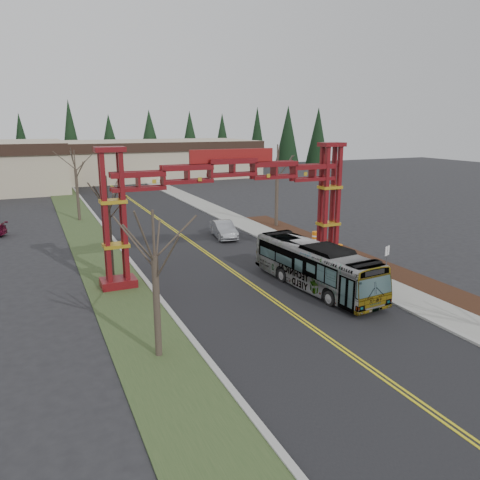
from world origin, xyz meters
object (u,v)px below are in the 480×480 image
transit_bus (315,266)px  barrel_mid (339,250)px  retail_building_east (153,159)px  silver_sedan (224,229)px  barrel_north (315,238)px  bare_tree_median_near (154,257)px  bare_tree_right_far (277,168)px  bare_tree_median_far (75,170)px  barrel_south (335,252)px  gateway_arch (232,188)px  street_sign (387,256)px  bare_tree_median_mid (108,206)px

transit_bus → barrel_mid: bearing=38.1°
retail_building_east → silver_sedan: size_ratio=8.10×
barrel_north → barrel_mid: bearing=-96.7°
silver_sedan → bare_tree_median_near: (-11.29, -19.75, 3.93)m
barrel_mid → bare_tree_median_near: bearing=-149.3°
bare_tree_right_far → barrel_mid: bare_tree_right_far is taller
retail_building_east → transit_bus: 67.64m
bare_tree_median_far → barrel_north: bearing=-46.7°
retail_building_east → bare_tree_right_far: bare_tree_right_far is taller
retail_building_east → barrel_north: 57.67m
transit_bus → barrel_mid: size_ratio=10.98×
bare_tree_median_far → barrel_south: 29.17m
transit_bus → barrel_south: (5.29, 5.22, -1.02)m
gateway_arch → street_sign: gateway_arch is taller
street_sign → barrel_mid: (0.57, 6.01, -1.19)m
barrel_north → retail_building_east: bearing=89.8°
silver_sedan → bare_tree_median_mid: bearing=-139.1°
bare_tree_median_near → street_sign: (16.73, 4.24, -3.03)m
bare_tree_median_near → bare_tree_right_far: bare_tree_right_far is taller
bare_tree_median_near → bare_tree_median_far: (0.00, 33.32, 0.81)m
bare_tree_right_far → barrel_south: size_ratio=9.08×
barrel_mid → bare_tree_right_far: bearing=86.5°
retail_building_east → barrel_north: (-0.21, -57.59, -2.97)m
bare_tree_median_near → barrel_north: bearing=39.0°
silver_sedan → barrel_north: silver_sedan is taller
gateway_arch → bare_tree_median_mid: (-8.00, 2.31, -1.02)m
gateway_arch → barrel_south: gateway_arch is taller
transit_bus → bare_tree_right_far: bearing=64.0°
retail_building_east → bare_tree_median_mid: 62.32m
street_sign → barrel_mid: street_sign is taller
street_sign → bare_tree_median_mid: bearing=154.1°
bare_tree_median_near → bare_tree_median_mid: bare_tree_median_mid is taller
bare_tree_median_far → barrel_south: bearing=-54.5°
silver_sedan → barrel_mid: silver_sedan is taller
silver_sedan → barrel_mid: (6.00, -9.50, -0.29)m
bare_tree_right_far → barrel_north: (-0.21, -7.52, -5.41)m
bare_tree_median_far → silver_sedan: bearing=-50.2°
street_sign → barrel_north: 10.30m
gateway_arch → silver_sedan: 11.48m
transit_bus → bare_tree_median_far: (-11.42, 28.59, 4.04)m
bare_tree_median_near → bare_tree_median_far: bare_tree_median_far is taller
transit_bus → barrel_mid: 8.12m
silver_sedan → barrel_north: bearing=-31.6°
silver_sedan → retail_building_east: bearing=90.4°
bare_tree_right_far → barrel_mid: (-0.71, -11.70, -5.47)m
silver_sedan → bare_tree_median_near: size_ratio=0.70×
gateway_arch → transit_bus: size_ratio=1.72×
transit_bus → bare_tree_right_far: size_ratio=1.28×
gateway_arch → bare_tree_right_far: gateway_arch is taller
barrel_south → barrel_north: bearing=76.4°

